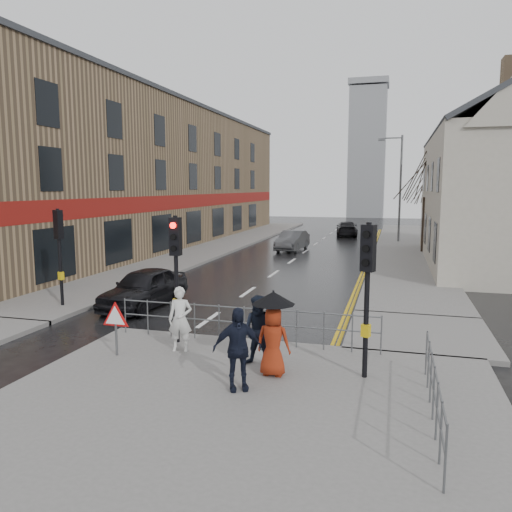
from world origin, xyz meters
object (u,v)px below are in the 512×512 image
Objects in this scene: pedestrian_b at (260,331)px; pedestrian_with_umbrella at (273,328)px; pedestrian_d at (237,349)px; pedestrian_a at (180,319)px; car_parked at (144,288)px; car_mid at (292,241)px.

pedestrian_b is 0.69m from pedestrian_with_umbrella.
pedestrian_b is 1.43m from pedestrian_d.
pedestrian_a is 2.88m from pedestrian_d.
pedestrian_with_umbrella is at bearing -37.43° from car_parked.
pedestrian_b is at bearing -36.95° from car_parked.
pedestrian_d is 23.99m from car_mid.
car_parked is (-5.54, 6.39, -0.30)m from pedestrian_d.
pedestrian_with_umbrella is at bearing 34.21° from pedestrian_d.
pedestrian_b reaches higher than car_parked.
pedestrian_b reaches higher than car_mid.
pedestrian_b is at bearing -23.72° from pedestrian_a.
pedestrian_with_umbrella reaches higher than car_parked.
pedestrian_a is at bearing -81.17° from car_mid.
pedestrian_a is 2.28m from pedestrian_b.
car_mid is (-3.68, 23.70, -0.33)m from pedestrian_d.
pedestrian_a is 21.82m from car_mid.
pedestrian_d is (-0.09, -1.43, 0.03)m from pedestrian_b.
car_parked is at bearing 103.76° from pedestrian_d.
pedestrian_b is (2.22, -0.50, 0.01)m from pedestrian_a.
car_parked is at bearing 138.10° from pedestrian_with_umbrella.
pedestrian_a is 0.87× the size of pedestrian_with_umbrella.
pedestrian_d reaches higher than car_parked.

